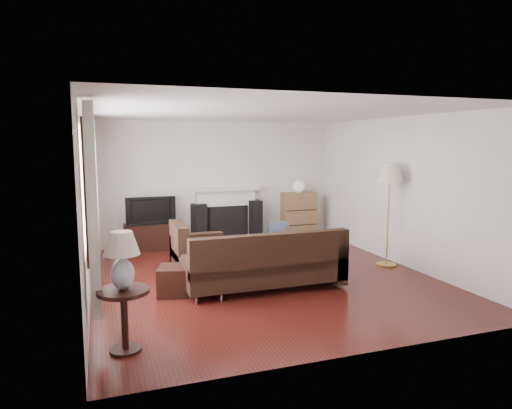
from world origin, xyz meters
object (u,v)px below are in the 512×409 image
object	(u,v)px
bookshelf	(299,215)
floor_lamp	(388,215)
coffee_table	(251,253)
side_table	(125,320)
tv_stand	(151,237)
sectional_sofa	(263,261)

from	to	relation	value
bookshelf	floor_lamp	xyz separation A→B (m)	(0.46, -2.58, 0.37)
coffee_table	floor_lamp	bearing A→B (deg)	-19.90
floor_lamp	side_table	bearing A→B (deg)	-156.78
coffee_table	floor_lamp	size ratio (longest dim) A/B	0.61
floor_lamp	side_table	xyz separation A→B (m)	(-4.37, -1.87, -0.55)
bookshelf	floor_lamp	size ratio (longest dim) A/B	0.58
tv_stand	floor_lamp	xyz separation A→B (m)	(3.63, -2.54, 0.62)
bookshelf	coffee_table	world-z (taller)	bookshelf
coffee_table	tv_stand	bearing A→B (deg)	131.93
bookshelf	coffee_table	bearing A→B (deg)	-133.77
tv_stand	floor_lamp	distance (m)	4.47
sectional_sofa	side_table	xyz separation A→B (m)	(-1.99, -1.44, -0.08)
sectional_sofa	floor_lamp	world-z (taller)	floor_lamp
coffee_table	sectional_sofa	bearing A→B (deg)	-99.68
tv_stand	side_table	bearing A→B (deg)	-99.57
bookshelf	sectional_sofa	bearing A→B (deg)	-122.55
bookshelf	sectional_sofa	world-z (taller)	bookshelf
coffee_table	side_table	bearing A→B (deg)	-128.44
coffee_table	side_table	distance (m)	3.50
bookshelf	coffee_table	xyz separation A→B (m)	(-1.68, -1.75, -0.29)
bookshelf	side_table	world-z (taller)	bookshelf
sectional_sofa	side_table	size ratio (longest dim) A/B	3.86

